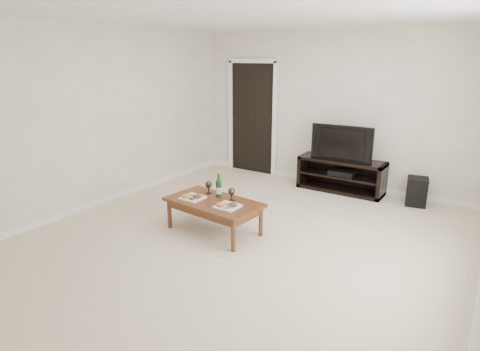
% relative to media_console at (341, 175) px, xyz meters
% --- Properties ---
extents(floor, '(5.50, 5.50, 0.00)m').
position_rel_media_console_xyz_m(floor, '(-0.33, -2.50, -0.28)').
color(floor, beige).
rests_on(floor, ground).
extents(back_wall, '(5.00, 0.04, 2.60)m').
position_rel_media_console_xyz_m(back_wall, '(-0.33, 0.27, 1.02)').
color(back_wall, silver).
rests_on(back_wall, ground).
extents(ceiling, '(5.00, 5.50, 0.04)m').
position_rel_media_console_xyz_m(ceiling, '(-0.33, -2.50, 2.35)').
color(ceiling, white).
rests_on(ceiling, back_wall).
extents(doorway, '(0.90, 0.02, 2.05)m').
position_rel_media_console_xyz_m(doorway, '(-1.88, 0.24, 0.75)').
color(doorway, black).
rests_on(doorway, ground).
extents(media_console, '(1.40, 0.45, 0.55)m').
position_rel_media_console_xyz_m(media_console, '(0.00, 0.00, 0.00)').
color(media_console, black).
rests_on(media_console, ground).
extents(television, '(1.00, 0.18, 0.57)m').
position_rel_media_console_xyz_m(television, '(0.00, 0.00, 0.56)').
color(television, black).
rests_on(television, media_console).
extents(av_receiver, '(0.42, 0.33, 0.08)m').
position_rel_media_console_xyz_m(av_receiver, '(0.02, -0.01, 0.05)').
color(av_receiver, black).
rests_on(av_receiver, media_console).
extents(subwoofer, '(0.34, 0.34, 0.43)m').
position_rel_media_console_xyz_m(subwoofer, '(1.19, -0.02, -0.06)').
color(subwoofer, black).
rests_on(subwoofer, ground).
extents(coffee_table, '(1.26, 0.77, 0.42)m').
position_rel_media_console_xyz_m(coffee_table, '(-0.78, -2.46, -0.07)').
color(coffee_table, '#593118').
rests_on(coffee_table, ground).
extents(plate_left, '(0.27, 0.27, 0.07)m').
position_rel_media_console_xyz_m(plate_left, '(-1.06, -2.55, 0.18)').
color(plate_left, white).
rests_on(plate_left, coffee_table).
extents(plate_right, '(0.27, 0.27, 0.07)m').
position_rel_media_console_xyz_m(plate_right, '(-0.51, -2.55, 0.18)').
color(plate_right, white).
rests_on(plate_right, coffee_table).
extents(wine_bottle, '(0.07, 0.07, 0.35)m').
position_rel_media_console_xyz_m(wine_bottle, '(-0.82, -2.30, 0.32)').
color(wine_bottle, '#0F3A18').
rests_on(wine_bottle, coffee_table).
extents(goblet_left, '(0.09, 0.09, 0.17)m').
position_rel_media_console_xyz_m(goblet_left, '(-1.01, -2.27, 0.23)').
color(goblet_left, '#392B1F').
rests_on(goblet_left, coffee_table).
extents(goblet_right, '(0.09, 0.09, 0.17)m').
position_rel_media_console_xyz_m(goblet_right, '(-0.60, -2.33, 0.23)').
color(goblet_right, '#392B1F').
rests_on(goblet_right, coffee_table).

